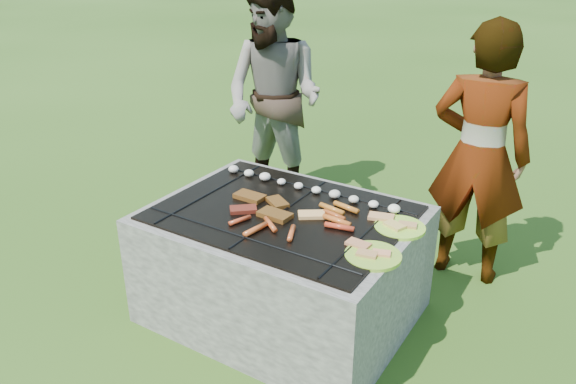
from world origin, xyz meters
name	(u,v)px	position (x,y,z in m)	size (l,w,h in m)	color
lawn	(283,312)	(0.00, 0.00, 0.00)	(60.00, 60.00, 0.00)	#294B12
fire_pit	(283,268)	(0.00, 0.00, 0.28)	(1.30, 1.00, 0.62)	gray
mushrooms	(307,187)	(-0.03, 0.28, 0.63)	(1.06, 0.06, 0.04)	beige
pork_slabs	(262,206)	(-0.11, -0.02, 0.62)	(0.40, 0.30, 0.02)	#9C5B1C
sausages	(310,220)	(0.18, -0.03, 0.63)	(0.54, 0.54, 0.03)	orange
bread_on_grate	(346,222)	(0.33, 0.05, 0.62)	(0.45, 0.39, 0.02)	#F4C07D
plate_far	(400,227)	(0.56, 0.16, 0.61)	(0.26, 0.26, 0.03)	#DCFF3C
plate_near	(373,256)	(0.56, -0.15, 0.61)	(0.31, 0.31, 0.03)	yellow
cook	(479,156)	(0.71, 0.93, 0.75)	(0.55, 0.36, 1.51)	#A49488
bystander	(274,99)	(-0.81, 1.15, 0.81)	(0.79, 0.61, 1.62)	#A59689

